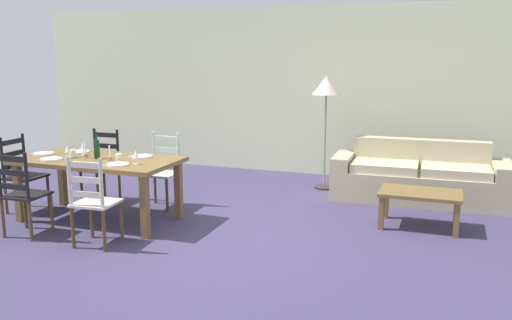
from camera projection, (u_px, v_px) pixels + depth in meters
ground_plane at (220, 232)px, 6.05m from camera, size 9.60×9.60×0.02m
wall_far at (300, 91)px, 8.83m from camera, size 9.60×0.16×2.70m
dining_table at (98, 166)px, 6.35m from camera, size 1.90×0.96×0.75m
dining_chair_near_left at (22, 193)px, 5.82m from camera, size 0.43×0.41×0.96m
dining_chair_near_right at (93, 201)px, 5.51m from camera, size 0.45×0.43×0.96m
dining_chair_far_left at (102, 166)px, 7.24m from camera, size 0.42×0.40×0.96m
dining_chair_far_right at (162, 171)px, 6.95m from camera, size 0.43×0.41×0.96m
dining_chair_head_west at (22, 174)px, 6.75m from camera, size 0.40×0.42×0.96m
dinner_plate_near_left at (52, 159)px, 6.25m from camera, size 0.24×0.24×0.02m
fork_near_left at (41, 159)px, 6.30m from camera, size 0.03×0.17×0.01m
dinner_plate_near_right at (118, 164)px, 5.95m from camera, size 0.24×0.24×0.02m
fork_near_right at (107, 164)px, 6.00m from camera, size 0.03×0.17×0.01m
dinner_plate_far_left at (79, 152)px, 6.71m from camera, size 0.24×0.24×0.02m
fork_far_left at (69, 151)px, 6.76m from camera, size 0.03×0.17×0.01m
dinner_plate_far_right at (142, 156)px, 6.41m from camera, size 0.24×0.24×0.02m
fork_far_right at (131, 156)px, 6.46m from camera, size 0.03×0.17×0.01m
dinner_plate_head_west at (44, 153)px, 6.59m from camera, size 0.24×0.24×0.02m
fork_head_west at (34, 153)px, 6.64m from camera, size 0.02×0.17×0.01m
wine_bottle at (97, 149)px, 6.31m from camera, size 0.07×0.07×0.32m
wine_glass_near_left at (67, 149)px, 6.30m from camera, size 0.06×0.06×0.16m
wine_glass_near_right at (136, 154)px, 5.98m from camera, size 0.06×0.06×0.16m
wine_glass_far_left at (83, 146)px, 6.54m from camera, size 0.06×0.06×0.16m
coffee_cup_primary at (119, 158)px, 6.15m from camera, size 0.07×0.07×0.09m
coffee_cup_secondary at (73, 154)px, 6.39m from camera, size 0.07×0.07×0.09m
candle_tall at (85, 151)px, 6.40m from camera, size 0.05×0.05×0.26m
candle_short at (110, 156)px, 6.22m from camera, size 0.05×0.05×0.17m
couch at (419, 179)px, 7.30m from camera, size 2.31×0.88×0.80m
coffee_table at (420, 197)px, 6.14m from camera, size 0.90×0.56×0.42m
standing_lamp at (326, 92)px, 7.71m from camera, size 0.40×0.40×1.64m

